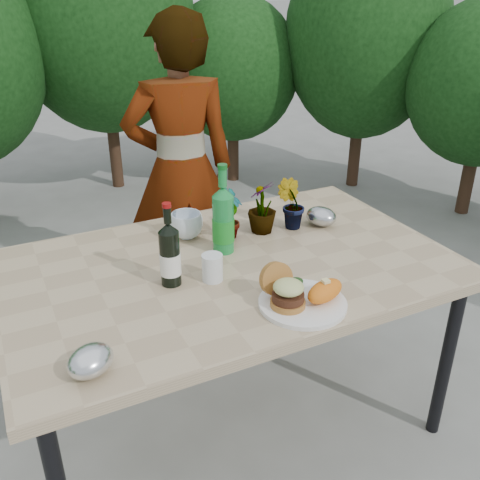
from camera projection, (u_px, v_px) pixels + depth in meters
name	position (u px, v px, depth m)	size (l,w,h in m)	color
ground	(232.00, 418.00, 2.27)	(80.00, 80.00, 0.00)	slate
patio_table	(230.00, 277.00, 1.96)	(1.60, 1.00, 0.75)	tan
shrub_hedge	(143.00, 68.00, 3.32)	(6.75, 5.19, 2.30)	#382316
dinner_plate	(303.00, 303.00, 1.68)	(0.28, 0.28, 0.01)	white
burger_stack	(285.00, 290.00, 1.65)	(0.11, 0.16, 0.11)	#B7722D
sweet_potato	(325.00, 291.00, 1.68)	(0.15, 0.08, 0.06)	orange
grilled_veg	(292.00, 283.00, 1.76)	(0.08, 0.05, 0.03)	olive
wine_bottle	(170.00, 255.00, 1.76)	(0.07, 0.07, 0.29)	black
sparkling_water	(223.00, 221.00, 1.97)	(0.08, 0.08, 0.34)	#178336
plastic_cup	(212.00, 268.00, 1.81)	(0.07, 0.07, 0.10)	white
seedling_left	(231.00, 212.00, 2.08)	(0.12, 0.08, 0.22)	#2A5F20
seedling_mid	(291.00, 204.00, 2.17)	(0.11, 0.09, 0.20)	#295F20
seedling_right	(262.00, 207.00, 2.13)	(0.12, 0.12, 0.21)	#1D551D
blue_bowl	(186.00, 225.00, 2.11)	(0.13, 0.13, 0.10)	silver
foil_packet_left	(90.00, 361.00, 1.38)	(0.13, 0.11, 0.08)	silver
foil_packet_right	(321.00, 216.00, 2.22)	(0.13, 0.11, 0.08)	#AFB2B6
person	(181.00, 171.00, 2.75)	(0.57, 0.38, 1.57)	#996D4C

